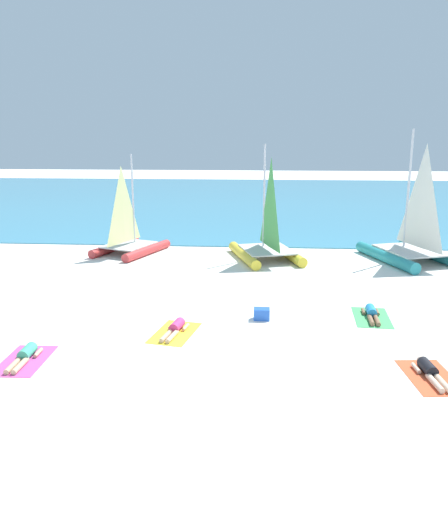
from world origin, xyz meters
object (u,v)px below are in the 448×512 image
object	(u,v)px
sailboat_red	(129,239)
towel_center_left	(175,333)
towel_center_right	(372,317)
towel_leftmost	(25,361)
towel_rightmost	(430,377)
sunbather_center_left	(175,328)
sunbather_leftmost	(25,355)
cooler_box	(262,314)
sailboat_teal	(412,243)
sailboat_yellow	(267,243)
sunbather_center_right	(372,313)
sunbather_rightmost	(430,371)

from	to	relation	value
sailboat_red	towel_center_left	size ratio (longest dim) A/B	2.51
towel_center_left	towel_center_right	xyz separation A→B (m)	(6.07, 1.76, 0.00)
towel_leftmost	towel_rightmost	distance (m)	10.20
sailboat_red	towel_rightmost	xyz separation A→B (m)	(10.59, -12.39, -0.71)
towel_center_left	sunbather_center_left	distance (m)	0.14
sunbather_leftmost	towel_rightmost	bearing A→B (deg)	-2.97
towel_center_left	sunbather_center_left	xyz separation A→B (m)	(0.01, 0.07, 0.13)
towel_center_left	sunbather_center_left	world-z (taller)	sunbather_center_left
sailboat_red	cooler_box	bearing A→B (deg)	-32.69
towel_rightmost	cooler_box	size ratio (longest dim) A/B	3.80
sailboat_teal	cooler_box	size ratio (longest dim) A/B	11.90
sunbather_center_left	cooler_box	bearing A→B (deg)	37.20
sailboat_red	sailboat_yellow	bearing A→B (deg)	14.37
sunbather_leftmost	towel_rightmost	size ratio (longest dim) A/B	0.82
towel_leftmost	sunbather_center_left	distance (m)	4.22
sunbather_leftmost	towel_center_left	xyz separation A→B (m)	(3.56, 2.10, -0.13)
towel_leftmost	sailboat_teal	bearing A→B (deg)	41.92
sunbather_center_right	towel_leftmost	bearing A→B (deg)	-153.67
sunbather_center_left	cooler_box	distance (m)	2.84
sunbather_leftmost	cooler_box	distance (m)	7.02
sailboat_yellow	towel_rightmost	world-z (taller)	sailboat_yellow
sailboat_yellow	towel_center_right	distance (m)	8.30
towel_center_right	sailboat_yellow	bearing A→B (deg)	113.67
sailboat_teal	sunbather_center_left	bearing A→B (deg)	-153.96
towel_leftmost	towel_center_left	bearing A→B (deg)	31.35
sailboat_teal	towel_rightmost	world-z (taller)	sailboat_teal
sailboat_red	sailboat_teal	world-z (taller)	sailboat_teal
sunbather_rightmost	sunbather_leftmost	bearing A→B (deg)	173.55
towel_rightmost	sailboat_teal	bearing A→B (deg)	76.98
sailboat_red	sunbather_center_right	world-z (taller)	sailboat_red
sunbather_leftmost	sailboat_yellow	bearing A→B (deg)	59.41
sailboat_red	cooler_box	size ratio (longest dim) A/B	9.55
sailboat_teal	sunbather_leftmost	xyz separation A→B (m)	(-12.92, -11.53, -0.76)
towel_center_right	sunbather_rightmost	bearing A→B (deg)	-82.04
towel_center_left	sunbather_rightmost	distance (m)	7.01
sunbather_center_right	towel_rightmost	world-z (taller)	sunbather_center_right
towel_rightmost	sunbather_rightmost	world-z (taller)	sunbather_rightmost
sailboat_teal	sunbather_rightmost	bearing A→B (deg)	-122.14
towel_center_right	sunbather_center_right	world-z (taller)	sunbather_center_right
sailboat_yellow	sunbather_leftmost	xyz separation A→B (m)	(-6.31, -11.43, -0.66)
sailboat_teal	cooler_box	distance (m)	10.60
sailboat_teal	sunbather_rightmost	distance (m)	12.03
sunbather_leftmost	towel_center_left	distance (m)	4.14
towel_leftmost	towel_center_left	size ratio (longest dim) A/B	1.00
sunbather_leftmost	sunbather_center_left	distance (m)	4.18
cooler_box	towel_rightmost	bearing A→B (deg)	-41.90
sunbather_leftmost	sunbather_center_right	distance (m)	10.40
sunbather_center_right	sunbather_rightmost	distance (m)	4.13
sunbather_center_right	cooler_box	distance (m)	3.55
sunbather_leftmost	sunbather_center_left	xyz separation A→B (m)	(3.57, 2.17, 0.00)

